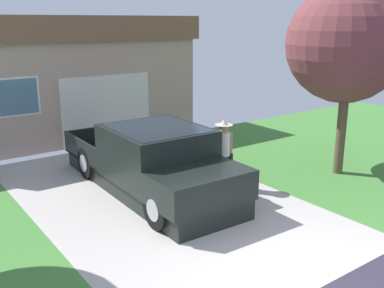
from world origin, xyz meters
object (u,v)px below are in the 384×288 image
(pickup_truck, at_px, (155,164))
(person_with_hat, at_px, (223,150))
(handbag, at_px, (227,185))
(neighbor_tree, at_px, (342,43))
(house_with_garage, at_px, (45,73))

(pickup_truck, bearing_deg, person_with_hat, 157.34)
(handbag, bearing_deg, neighbor_tree, -9.07)
(pickup_truck, relative_size, handbag, 12.95)
(person_with_hat, xyz_separation_m, neighbor_tree, (3.23, -0.68, 2.38))
(house_with_garage, bearing_deg, handbag, -81.67)
(neighbor_tree, bearing_deg, house_with_garage, 115.98)
(handbag, bearing_deg, person_with_hat, 92.44)
(handbag, bearing_deg, house_with_garage, 98.33)
(person_with_hat, bearing_deg, handbag, 109.47)
(person_with_hat, height_order, handbag, person_with_hat)
(person_with_hat, bearing_deg, pickup_truck, -6.91)
(house_with_garage, distance_m, neighbor_tree, 10.33)
(person_with_hat, distance_m, neighbor_tree, 4.06)
(pickup_truck, xyz_separation_m, house_with_garage, (0.20, 7.88, 1.32))
(pickup_truck, height_order, house_with_garage, house_with_garage)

